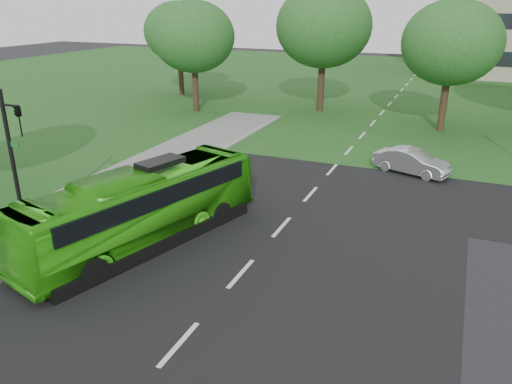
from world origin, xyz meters
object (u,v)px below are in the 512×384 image
at_px(tree_park_b, 324,27).
at_px(traffic_light, 14,152).
at_px(tree_park_a, 193,37).
at_px(tree_park_f, 179,32).
at_px(bus, 142,207).
at_px(sedan, 412,162).
at_px(tree_park_c, 452,43).

relative_size(tree_park_b, traffic_light, 1.76).
xyz_separation_m(tree_park_a, tree_park_f, (-5.11, 6.25, -0.06)).
bearing_deg(tree_park_f, tree_park_b, -8.22).
height_order(tree_park_f, traffic_light, tree_park_f).
bearing_deg(bus, sedan, 71.69).
relative_size(tree_park_f, sedan, 2.19).
relative_size(tree_park_a, bus, 0.86).
xyz_separation_m(tree_park_b, traffic_light, (-4.17, -27.12, -3.37)).
bearing_deg(tree_park_b, traffic_light, -98.74).
bearing_deg(sedan, traffic_light, 154.12).
xyz_separation_m(tree_park_b, tree_park_f, (-14.52, 2.10, -0.82)).
relative_size(tree_park_a, sedan, 2.21).
relative_size(tree_park_c, sedan, 2.23).
bearing_deg(tree_park_a, tree_park_b, 23.82).
xyz_separation_m(tree_park_a, sedan, (18.34, -9.59, -5.28)).
height_order(bus, sedan, bus).
height_order(tree_park_f, bus, tree_park_f).
distance_m(tree_park_a, bus, 24.44).
distance_m(tree_park_c, traffic_light, 27.78).
xyz_separation_m(tree_park_a, bus, (9.97, -21.85, -4.52)).
relative_size(tree_park_f, traffic_light, 1.53).
height_order(tree_park_b, sedan, tree_park_b).
bearing_deg(tree_park_f, tree_park_c, -12.37).
height_order(tree_park_c, tree_park_f, tree_park_c).
bearing_deg(traffic_light, tree_park_c, 80.44).
distance_m(tree_park_a, tree_park_c, 19.16).
height_order(tree_park_a, tree_park_b, tree_park_b).
xyz_separation_m(tree_park_b, bus, (0.56, -26.00, -5.28)).
bearing_deg(tree_park_c, traffic_light, -120.17).
distance_m(tree_park_b, traffic_light, 27.65).
xyz_separation_m(tree_park_a, tree_park_b, (9.41, 4.15, 0.76)).
height_order(tree_park_a, traffic_light, tree_park_a).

